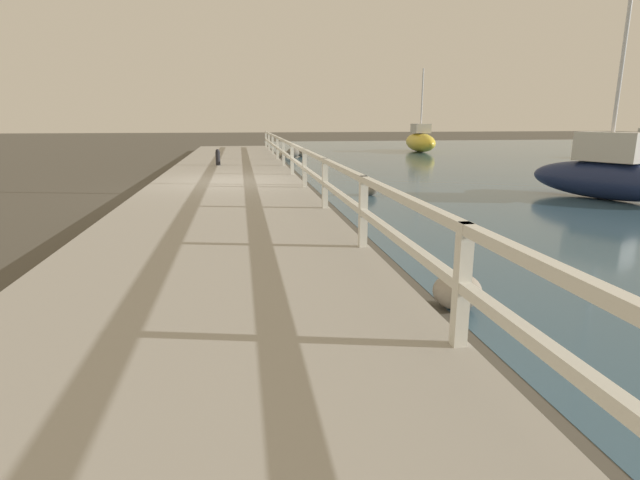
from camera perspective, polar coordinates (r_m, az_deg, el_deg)
name	(u,v)px	position (r m, az deg, el deg)	size (l,w,h in m)	color
ground_plane	(228,192)	(13.63, -10.45, 5.46)	(120.00, 120.00, 0.00)	#4C473D
dock_walkway	(228,187)	(13.62, -10.47, 6.03)	(3.97, 36.00, 0.28)	#9E998E
railing	(298,157)	(13.62, -2.57, 9.49)	(0.10, 32.50, 0.92)	silver
boulder_near_dock	(369,189)	(12.78, 5.66, 5.83)	(0.44, 0.40, 0.33)	slate
boulder_upstream	(293,153)	(25.43, -3.10, 9.93)	(0.64, 0.58, 0.48)	#666056
boulder_water_edge	(283,154)	(25.46, -4.20, 9.75)	(0.45, 0.40, 0.33)	gray
boulder_mid_strip	(302,152)	(25.95, -2.04, 10.00)	(0.63, 0.56, 0.47)	slate
boulder_downstream	(457,291)	(5.30, 15.40, -5.65)	(0.50, 0.45, 0.37)	gray
mooring_bollard	(218,157)	(18.45, -11.60, 9.26)	(0.16, 0.16, 0.57)	black
sailboat_yellow	(420,141)	(30.53, 11.37, 11.05)	(1.65, 4.77, 4.70)	gold
sailboat_navy	(607,173)	(13.88, 29.97, 6.61)	(2.54, 3.91, 6.63)	#192347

